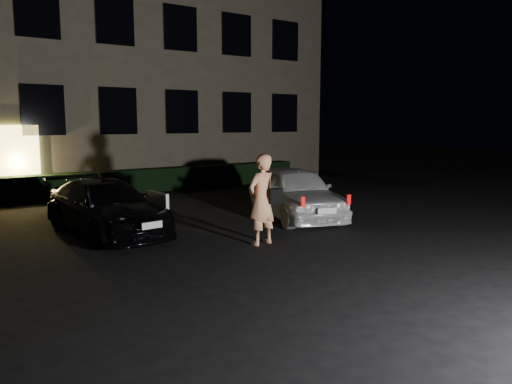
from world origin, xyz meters
TOP-DOWN VIEW (x-y plane):
  - ground at (0.00, 0.00)m, footprint 80.00×80.00m
  - building at (-0.00, 14.99)m, footprint 20.00×8.11m
  - hedge at (0.00, 10.50)m, footprint 15.00×0.70m
  - sedan at (-2.77, 4.36)m, footprint 2.12×4.46m
  - hatch at (2.08, 3.27)m, footprint 2.89×4.47m
  - man at (-0.42, 1.37)m, footprint 0.86×0.59m

SIDE VIEW (x-z plane):
  - ground at x=0.00m, z-range 0.00..0.00m
  - hedge at x=0.00m, z-range 0.00..0.85m
  - sedan at x=-2.77m, z-range 0.00..1.24m
  - hatch at x=2.08m, z-range 0.00..1.41m
  - man at x=-0.42m, z-range 0.00..1.94m
  - building at x=0.00m, z-range 0.00..12.00m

